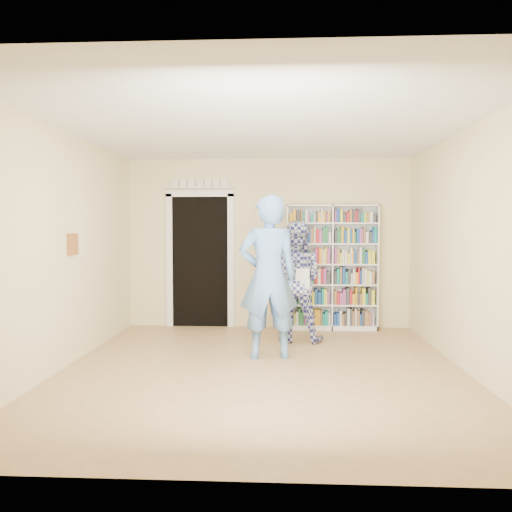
% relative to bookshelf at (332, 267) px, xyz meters
% --- Properties ---
extents(floor, '(5.00, 5.00, 0.00)m').
position_rel_bookshelf_xyz_m(floor, '(-1.01, -2.34, -0.99)').
color(floor, '#9F774D').
rests_on(floor, ground).
extents(ceiling, '(5.00, 5.00, 0.00)m').
position_rel_bookshelf_xyz_m(ceiling, '(-1.01, -2.34, 1.71)').
color(ceiling, white).
rests_on(ceiling, wall_back).
extents(wall_back, '(4.50, 0.00, 4.50)m').
position_rel_bookshelf_xyz_m(wall_back, '(-1.01, 0.16, 0.36)').
color(wall_back, beige).
rests_on(wall_back, floor).
extents(wall_left, '(0.00, 5.00, 5.00)m').
position_rel_bookshelf_xyz_m(wall_left, '(-3.26, -2.34, 0.36)').
color(wall_left, beige).
rests_on(wall_left, floor).
extents(wall_right, '(0.00, 5.00, 5.00)m').
position_rel_bookshelf_xyz_m(wall_right, '(1.24, -2.34, 0.36)').
color(wall_right, beige).
rests_on(wall_right, floor).
extents(bookshelf, '(1.42, 0.27, 1.96)m').
position_rel_bookshelf_xyz_m(bookshelf, '(0.00, 0.00, 0.00)').
color(bookshelf, white).
rests_on(bookshelf, floor).
extents(doorway, '(1.10, 0.08, 2.43)m').
position_rel_bookshelf_xyz_m(doorway, '(-2.11, 0.13, 0.19)').
color(doorway, black).
rests_on(doorway, floor).
extents(wall_art, '(0.03, 0.25, 0.25)m').
position_rel_bookshelf_xyz_m(wall_art, '(-3.24, -2.14, 0.41)').
color(wall_art, brown).
rests_on(wall_art, wall_left).
extents(man_blue, '(0.79, 0.58, 1.99)m').
position_rel_bookshelf_xyz_m(man_blue, '(-0.95, -1.81, 0.01)').
color(man_blue, '#6397DE').
rests_on(man_blue, floor).
extents(man_plaid, '(0.88, 0.72, 1.69)m').
position_rel_bookshelf_xyz_m(man_plaid, '(-0.60, -0.86, -0.14)').
color(man_plaid, navy).
rests_on(man_plaid, floor).
extents(paper_sheet, '(0.19, 0.05, 0.27)m').
position_rel_bookshelf_xyz_m(paper_sheet, '(-0.51, -1.13, -0.08)').
color(paper_sheet, white).
rests_on(paper_sheet, man_plaid).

